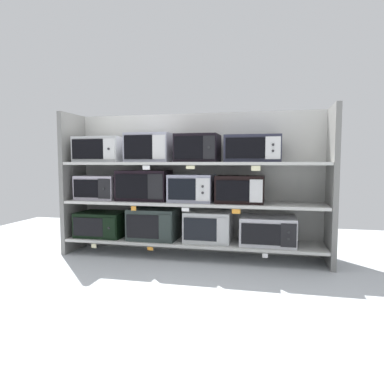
{
  "coord_description": "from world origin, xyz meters",
  "views": [
    {
      "loc": [
        0.81,
        -3.57,
        1.0
      ],
      "look_at": [
        0.0,
        0.0,
        0.69
      ],
      "focal_mm": 32.81,
      "sensor_mm": 36.0,
      "label": 1
    }
  ],
  "objects_px": {
    "microwave_7": "(240,189)",
    "microwave_11": "(253,149)",
    "microwave_9": "(150,148)",
    "microwave_4": "(99,187)",
    "microwave_10": "(198,148)",
    "microwave_5": "(144,185)",
    "microwave_1": "(155,223)",
    "microwave_3": "(268,230)",
    "microwave_2": "(208,226)",
    "microwave_6": "(192,188)",
    "microwave_0": "(102,224)",
    "microwave_8": "(101,150)"
  },
  "relations": [
    {
      "from": "microwave_7",
      "to": "microwave_11",
      "type": "bearing_deg",
      "value": -0.06
    },
    {
      "from": "microwave_9",
      "to": "microwave_11",
      "type": "distance_m",
      "value": 1.09
    },
    {
      "from": "microwave_4",
      "to": "microwave_10",
      "type": "distance_m",
      "value": 1.21
    },
    {
      "from": "microwave_5",
      "to": "microwave_9",
      "type": "bearing_deg",
      "value": -0.12
    },
    {
      "from": "microwave_4",
      "to": "microwave_1",
      "type": "bearing_deg",
      "value": 0.0
    },
    {
      "from": "microwave_10",
      "to": "microwave_5",
      "type": "bearing_deg",
      "value": 179.99
    },
    {
      "from": "microwave_1",
      "to": "microwave_3",
      "type": "bearing_deg",
      "value": -0.0
    },
    {
      "from": "microwave_11",
      "to": "microwave_5",
      "type": "bearing_deg",
      "value": -180.0
    },
    {
      "from": "microwave_2",
      "to": "microwave_9",
      "type": "relative_size",
      "value": 1.01
    },
    {
      "from": "microwave_4",
      "to": "microwave_6",
      "type": "height_order",
      "value": "microwave_6"
    },
    {
      "from": "microwave_3",
      "to": "microwave_9",
      "type": "relative_size",
      "value": 1.16
    },
    {
      "from": "microwave_0",
      "to": "microwave_9",
      "type": "bearing_deg",
      "value": -0.03
    },
    {
      "from": "microwave_0",
      "to": "microwave_3",
      "type": "height_order",
      "value": "microwave_3"
    },
    {
      "from": "microwave_9",
      "to": "microwave_4",
      "type": "bearing_deg",
      "value": 179.97
    },
    {
      "from": "microwave_3",
      "to": "microwave_7",
      "type": "bearing_deg",
      "value": 180.0
    },
    {
      "from": "microwave_2",
      "to": "microwave_4",
      "type": "distance_m",
      "value": 1.3
    },
    {
      "from": "microwave_10",
      "to": "microwave_11",
      "type": "relative_size",
      "value": 0.79
    },
    {
      "from": "microwave_1",
      "to": "microwave_2",
      "type": "bearing_deg",
      "value": 0.0
    },
    {
      "from": "microwave_1",
      "to": "microwave_5",
      "type": "xyz_separation_m",
      "value": [
        -0.12,
        -0.0,
        0.41
      ]
    },
    {
      "from": "microwave_2",
      "to": "microwave_3",
      "type": "relative_size",
      "value": 0.87
    },
    {
      "from": "microwave_1",
      "to": "microwave_10",
      "type": "height_order",
      "value": "microwave_10"
    },
    {
      "from": "microwave_2",
      "to": "microwave_4",
      "type": "bearing_deg",
      "value": -180.0
    },
    {
      "from": "microwave_2",
      "to": "microwave_5",
      "type": "xyz_separation_m",
      "value": [
        -0.71,
        -0.0,
        0.42
      ]
    },
    {
      "from": "microwave_6",
      "to": "microwave_11",
      "type": "height_order",
      "value": "microwave_11"
    },
    {
      "from": "microwave_1",
      "to": "microwave_4",
      "type": "xyz_separation_m",
      "value": [
        -0.65,
        -0.0,
        0.38
      ]
    },
    {
      "from": "microwave_1",
      "to": "microwave_8",
      "type": "relative_size",
      "value": 0.98
    },
    {
      "from": "microwave_5",
      "to": "microwave_11",
      "type": "xyz_separation_m",
      "value": [
        1.16,
        0.0,
        0.38
      ]
    },
    {
      "from": "microwave_0",
      "to": "microwave_4",
      "type": "distance_m",
      "value": 0.41
    },
    {
      "from": "microwave_1",
      "to": "microwave_5",
      "type": "bearing_deg",
      "value": -179.93
    },
    {
      "from": "microwave_9",
      "to": "microwave_10",
      "type": "xyz_separation_m",
      "value": [
        0.52,
        0.0,
        -0.01
      ]
    },
    {
      "from": "microwave_4",
      "to": "microwave_11",
      "type": "relative_size",
      "value": 0.82
    },
    {
      "from": "microwave_3",
      "to": "microwave_7",
      "type": "distance_m",
      "value": 0.5
    },
    {
      "from": "microwave_1",
      "to": "microwave_9",
      "type": "height_order",
      "value": "microwave_9"
    },
    {
      "from": "microwave_9",
      "to": "microwave_10",
      "type": "bearing_deg",
      "value": 0.01
    },
    {
      "from": "microwave_0",
      "to": "microwave_1",
      "type": "bearing_deg",
      "value": 0.0
    },
    {
      "from": "microwave_9",
      "to": "microwave_5",
      "type": "bearing_deg",
      "value": 179.88
    },
    {
      "from": "microwave_3",
      "to": "microwave_6",
      "type": "distance_m",
      "value": 0.89
    },
    {
      "from": "microwave_0",
      "to": "microwave_8",
      "type": "height_order",
      "value": "microwave_8"
    },
    {
      "from": "microwave_7",
      "to": "microwave_9",
      "type": "bearing_deg",
      "value": -179.98
    },
    {
      "from": "microwave_3",
      "to": "microwave_4",
      "type": "distance_m",
      "value": 1.9
    },
    {
      "from": "microwave_1",
      "to": "microwave_8",
      "type": "distance_m",
      "value": 1.01
    },
    {
      "from": "microwave_6",
      "to": "microwave_10",
      "type": "distance_m",
      "value": 0.42
    },
    {
      "from": "microwave_0",
      "to": "microwave_11",
      "type": "bearing_deg",
      "value": -0.0
    },
    {
      "from": "microwave_6",
      "to": "microwave_10",
      "type": "bearing_deg",
      "value": -0.12
    },
    {
      "from": "microwave_0",
      "to": "microwave_1",
      "type": "xyz_separation_m",
      "value": [
        0.61,
        0.0,
        0.03
      ]
    },
    {
      "from": "microwave_0",
      "to": "microwave_1",
      "type": "height_order",
      "value": "microwave_1"
    },
    {
      "from": "microwave_5",
      "to": "microwave_7",
      "type": "height_order",
      "value": "microwave_5"
    },
    {
      "from": "microwave_3",
      "to": "microwave_6",
      "type": "relative_size",
      "value": 1.21
    },
    {
      "from": "microwave_1",
      "to": "microwave_10",
      "type": "bearing_deg",
      "value": -0.03
    },
    {
      "from": "microwave_6",
      "to": "microwave_8",
      "type": "height_order",
      "value": "microwave_8"
    }
  ]
}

